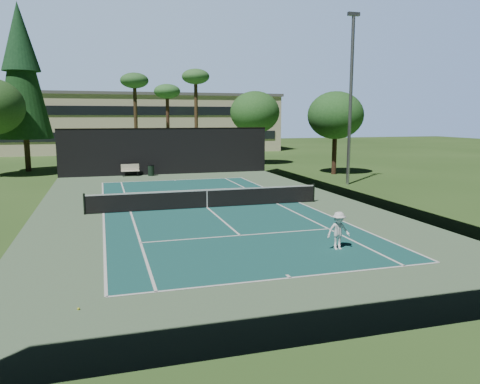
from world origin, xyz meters
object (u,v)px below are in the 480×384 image
object	(u,v)px
tennis_ball_b	(139,208)
tennis_ball_c	(175,196)
tennis_ball_d	(92,201)
tennis_ball_a	(78,309)
tennis_net	(207,198)
player	(339,231)
trash_bin	(151,170)
park_bench	(130,170)

from	to	relation	value
tennis_ball_b	tennis_ball_c	bearing A→B (deg)	52.68
tennis_ball_d	tennis_ball_a	bearing A→B (deg)	-90.24
tennis_net	tennis_ball_d	world-z (taller)	tennis_net
tennis_ball_d	tennis_ball_b	bearing A→B (deg)	-48.84
player	tennis_ball_d	distance (m)	16.01
tennis_net	trash_bin	size ratio (longest dim) A/B	13.65
tennis_ball_c	tennis_ball_a	bearing A→B (deg)	-106.75
trash_bin	tennis_ball_a	bearing A→B (deg)	-99.56
tennis_net	tennis_ball_d	distance (m)	7.20
tennis_ball_b	tennis_ball_d	size ratio (longest dim) A/B	1.10
player	tennis_ball_a	distance (m)	9.71
trash_bin	tennis_ball_c	bearing A→B (deg)	-88.38
player	tennis_ball_c	bearing A→B (deg)	107.92
tennis_ball_d	tennis_net	bearing A→B (deg)	-31.68
tennis_net	tennis_ball_b	distance (m)	3.73
player	park_bench	world-z (taller)	player
player	tennis_ball_b	size ratio (longest dim) A/B	22.06
trash_bin	tennis_ball_d	bearing A→B (deg)	-111.91
tennis_ball_a	tennis_ball_d	bearing A→B (deg)	89.76
player	tennis_ball_b	xyz separation A→B (m)	(-6.56, 10.28, -0.69)
tennis_ball_b	tennis_ball_d	xyz separation A→B (m)	(-2.52, 2.88, -0.00)
tennis_ball_d	trash_bin	bearing A→B (deg)	68.09
tennis_ball_c	park_bench	xyz separation A→B (m)	(-2.02, 11.52, 0.52)
tennis_net	park_bench	distance (m)	15.90
tennis_net	tennis_ball_d	bearing A→B (deg)	148.32
tennis_net	trash_bin	world-z (taller)	tennis_net
player	park_bench	xyz separation A→B (m)	(-6.17, 24.97, -0.17)
player	trash_bin	xyz separation A→B (m)	(-4.46, 24.65, -0.24)
tennis_ball_b	tennis_ball_c	xyz separation A→B (m)	(2.42, 3.17, -0.00)
park_bench	trash_bin	world-z (taller)	park_bench
tennis_net	tennis_ball_d	size ratio (longest dim) A/B	216.98
player	tennis_ball_b	world-z (taller)	player
tennis_ball_c	tennis_net	bearing A→B (deg)	-73.85
tennis_ball_a	tennis_ball_d	size ratio (longest dim) A/B	1.26
trash_bin	tennis_ball_b	bearing A→B (deg)	-98.31
trash_bin	park_bench	bearing A→B (deg)	169.39
player	tennis_ball_a	xyz separation A→B (m)	(-9.15, -3.18, -0.68)
tennis_net	tennis_ball_c	xyz separation A→B (m)	(-1.17, 4.06, -0.53)
tennis_ball_a	tennis_ball_b	bearing A→B (deg)	79.11
tennis_ball_d	park_bench	bearing A→B (deg)	76.14
tennis_ball_b	park_bench	world-z (taller)	park_bench
tennis_ball_c	tennis_ball_d	xyz separation A→B (m)	(-4.94, -0.28, -0.00)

